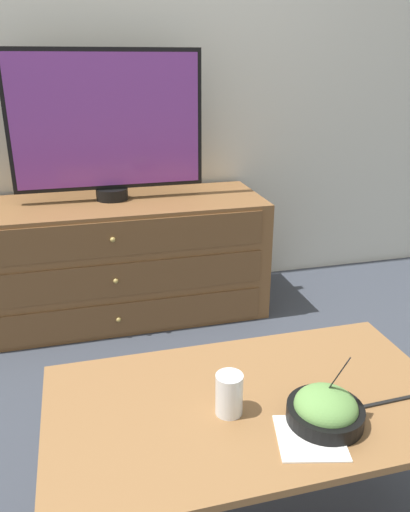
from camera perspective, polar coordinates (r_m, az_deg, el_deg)
The scene contains 9 objects.
ground_plane at distance 2.99m, azimuth -10.78°, elevation -3.75°, with size 12.00×12.00×0.00m, color #383D47.
wall_back at distance 2.74m, azimuth -12.83°, elevation 21.94°, with size 12.00×0.05×2.60m.
dresser at distance 2.60m, azimuth -10.76°, elevation -0.42°, with size 1.55×0.55×0.61m.
tv at distance 2.48m, azimuth -11.12°, elevation 14.54°, with size 0.91×0.16×0.70m.
coffee_table at distance 1.37m, azimuth 5.12°, elevation -18.04°, with size 1.03×0.58×0.45m.
takeout_bowl at distance 1.27m, azimuth 13.60°, elevation -16.70°, with size 0.18×0.18×0.17m.
drink_cup at distance 1.26m, azimuth 2.77°, elevation -15.73°, with size 0.07×0.07×0.11m.
napkin at distance 1.24m, azimuth 11.93°, elevation -19.65°, with size 0.18×0.18×0.00m.
knife at distance 1.40m, azimuth 20.68°, elevation -15.21°, with size 0.20×0.02×0.01m.
Camera 1 is at (-0.13, -2.71, 1.26)m, focal length 35.00 mm.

